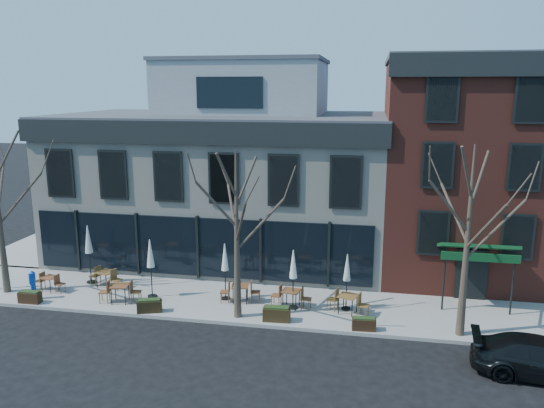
% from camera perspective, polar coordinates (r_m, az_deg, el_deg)
% --- Properties ---
extents(ground, '(120.00, 120.00, 0.00)m').
position_cam_1_polar(ground, '(27.34, -7.81, -8.37)').
color(ground, black).
rests_on(ground, ground).
extents(sidewalk_front, '(33.50, 4.70, 0.15)m').
position_cam_1_polar(sidewalk_front, '(24.57, -2.09, -10.54)').
color(sidewalk_front, gray).
rests_on(sidewalk_front, ground).
extents(sidewalk_side, '(4.50, 12.00, 0.15)m').
position_cam_1_polar(sidewalk_side, '(37.23, -21.50, -3.38)').
color(sidewalk_side, gray).
rests_on(sidewalk_side, ground).
extents(corner_building, '(18.39, 10.39, 11.10)m').
position_cam_1_polar(corner_building, '(30.80, -4.97, 3.16)').
color(corner_building, beige).
rests_on(corner_building, ground).
extents(red_brick_building, '(8.20, 11.78, 11.18)m').
position_cam_1_polar(red_brick_building, '(29.83, 19.68, 3.96)').
color(red_brick_building, maroon).
rests_on(red_brick_building, ground).
extents(tree_mid, '(3.50, 3.55, 7.04)m').
position_cam_1_polar(tree_mid, '(21.78, -3.79, -3.22)').
color(tree_mid, '#382B21').
rests_on(tree_mid, sidewalk_front).
extents(tree_right, '(3.72, 3.77, 7.48)m').
position_cam_1_polar(tree_right, '(21.39, 20.30, -3.64)').
color(tree_right, '#382B21').
rests_on(tree_right, sidewalk_front).
extents(parked_sedan, '(4.81, 2.38, 1.35)m').
position_cam_1_polar(parked_sedan, '(20.82, 27.13, -14.58)').
color(parked_sedan, black).
rests_on(parked_sedan, ground).
extents(call_box, '(0.28, 0.27, 1.38)m').
position_cam_1_polar(call_box, '(26.80, -24.34, -7.84)').
color(call_box, '#0E3EB9').
rests_on(call_box, sidewalk_front).
extents(cafe_set_0, '(1.68, 0.76, 0.86)m').
position_cam_1_polar(cafe_set_0, '(27.61, -22.78, -7.75)').
color(cafe_set_0, brown).
rests_on(cafe_set_0, sidewalk_front).
extents(cafe_set_1, '(1.91, 0.95, 0.98)m').
position_cam_1_polar(cafe_set_1, '(27.17, -17.44, -7.52)').
color(cafe_set_1, brown).
rests_on(cafe_set_1, sidewalk_front).
extents(cafe_set_2, '(1.96, 0.89, 1.01)m').
position_cam_1_polar(cafe_set_2, '(25.14, -16.03, -9.03)').
color(cafe_set_2, brown).
rests_on(cafe_set_2, sidewalk_front).
extents(cafe_set_3, '(1.90, 0.85, 0.98)m').
position_cam_1_polar(cafe_set_3, '(24.27, -3.43, -9.37)').
color(cafe_set_3, brown).
rests_on(cafe_set_3, sidewalk_front).
extents(cafe_set_4, '(1.87, 0.82, 0.97)m').
position_cam_1_polar(cafe_set_4, '(23.70, 2.08, -9.92)').
color(cafe_set_4, brown).
rests_on(cafe_set_4, sidewalk_front).
extents(cafe_set_5, '(1.95, 1.03, 1.00)m').
position_cam_1_polar(cafe_set_5, '(23.32, 8.16, -10.38)').
color(cafe_set_5, brown).
rests_on(cafe_set_5, sidewalk_front).
extents(umbrella_0, '(0.47, 0.47, 2.94)m').
position_cam_1_polar(umbrella_0, '(27.54, -19.14, -3.93)').
color(umbrella_0, black).
rests_on(umbrella_0, sidewalk_front).
extents(umbrella_1, '(0.44, 0.44, 2.77)m').
position_cam_1_polar(umbrella_1, '(24.94, -12.95, -5.53)').
color(umbrella_1, black).
rests_on(umbrella_1, sidewalk_front).
extents(umbrella_2, '(0.42, 0.42, 2.64)m').
position_cam_1_polar(umbrella_2, '(24.18, -5.09, -6.04)').
color(umbrella_2, black).
rests_on(umbrella_2, sidewalk_front).
extents(umbrella_3, '(0.43, 0.43, 2.68)m').
position_cam_1_polar(umbrella_3, '(23.11, 2.30, -6.83)').
color(umbrella_3, black).
rests_on(umbrella_3, sidewalk_front).
extents(umbrella_4, '(0.40, 0.40, 2.52)m').
position_cam_1_polar(umbrella_4, '(23.27, 8.08, -7.09)').
color(umbrella_4, black).
rests_on(umbrella_4, sidewalk_front).
extents(planter_0, '(1.00, 0.41, 0.56)m').
position_cam_1_polar(planter_0, '(26.58, -24.60, -9.07)').
color(planter_0, '#331E11').
rests_on(planter_0, sidewalk_front).
extents(planter_1, '(1.12, 0.72, 0.58)m').
position_cam_1_polar(planter_1, '(23.90, -13.04, -10.59)').
color(planter_1, '#2F200F').
rests_on(planter_1, sidewalk_front).
extents(planter_2, '(1.15, 0.51, 0.63)m').
position_cam_1_polar(planter_2, '(22.47, 0.50, -11.71)').
color(planter_2, '#302210').
rests_on(planter_2, sidewalk_front).
extents(planter_3, '(0.97, 0.44, 0.53)m').
position_cam_1_polar(planter_3, '(22.03, 9.86, -12.57)').
color(planter_3, black).
rests_on(planter_3, sidewalk_front).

